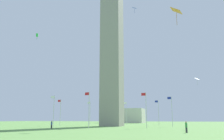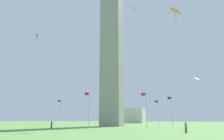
{
  "view_description": "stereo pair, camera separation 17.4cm",
  "coord_description": "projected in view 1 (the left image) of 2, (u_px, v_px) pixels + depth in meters",
  "views": [
    {
      "loc": [
        -21.0,
        66.0,
        2.08
      ],
      "look_at": [
        0.0,
        0.0,
        16.63
      ],
      "focal_mm": 37.38,
      "sensor_mm": 36.0,
      "label": 1
    },
    {
      "loc": [
        -21.16,
        65.95,
        2.08
      ],
      "look_at": [
        0.0,
        0.0,
        16.63
      ],
      "focal_mm": 37.38,
      "sensor_mm": 36.0,
      "label": 2
    }
  ],
  "objects": [
    {
      "name": "flagpole_se",
      "position": [
        146.0,
        108.0,
        53.43
      ],
      "size": [
        1.12,
        0.14,
        8.14
      ],
      "color": "silver",
      "rests_on": "ground"
    },
    {
      "name": "flagpole_n",
      "position": [
        60.0,
        111.0,
        73.36
      ],
      "size": [
        1.12,
        0.14,
        8.14
      ],
      "color": "silver",
      "rests_on": "ground"
    },
    {
      "name": "kite_orange_diamond",
      "position": [
        176.0,
        11.0,
        29.2
      ],
      "size": [
        1.49,
        1.64,
        2.34
      ],
      "color": "orange"
    },
    {
      "name": "kite_blue_diamond",
      "position": [
        134.0,
        8.0,
        66.76
      ],
      "size": [
        1.54,
        1.57,
        1.92
      ],
      "color": "blue"
    },
    {
      "name": "flagpole_sw",
      "position": [
        158.0,
        111.0,
        75.97
      ],
      "size": [
        1.12,
        0.14,
        8.14
      ],
      "color": "silver",
      "rests_on": "ground"
    },
    {
      "name": "person_blue_shirt",
      "position": [
        52.0,
        125.0,
        50.91
      ],
      "size": [
        0.32,
        0.32,
        1.68
      ],
      "rotation": [
        0.0,
        0.0,
        -1.64
      ],
      "color": "#2D2D38",
      "rests_on": "ground"
    },
    {
      "name": "kite_green_box",
      "position": [
        37.0,
        35.0,
        58.41
      ],
      "size": [
        0.71,
        0.9,
        1.71
      ],
      "color": "green"
    },
    {
      "name": "flagpole_ne",
      "position": [
        54.0,
        110.0,
        60.6
      ],
      "size": [
        1.12,
        0.14,
        8.14
      ],
      "color": "silver",
      "rests_on": "ground"
    },
    {
      "name": "ground_plane",
      "position": [
        112.0,
        126.0,
        67.35
      ],
      "size": [
        260.0,
        260.0,
        0.0
      ],
      "primitive_type": "plane",
      "color": "#609347"
    },
    {
      "name": "flagpole_s",
      "position": [
        172.0,
        110.0,
        63.22
      ],
      "size": [
        1.12,
        0.14,
        8.14
      ],
      "color": "silver",
      "rests_on": "ground"
    },
    {
      "name": "person_green_shirt",
      "position": [
        186.0,
        127.0,
        35.55
      ],
      "size": [
        0.32,
        0.32,
        1.74
      ],
      "rotation": [
        0.0,
        0.0,
        -0.61
      ],
      "color": "#2D2D38",
      "rests_on": "ground"
    },
    {
      "name": "flagpole_nw",
      "position": [
        90.0,
        112.0,
        83.14
      ],
      "size": [
        1.12,
        0.14,
        8.14
      ],
      "color": "silver",
      "rests_on": "ground"
    },
    {
      "name": "obelisk_monument",
      "position": [
        112.0,
        38.0,
        72.87
      ],
      "size": [
        5.9,
        5.9,
        53.64
      ],
      "color": "gray",
      "rests_on": "ground"
    },
    {
      "name": "distant_building",
      "position": [
        124.0,
        116.0,
        124.6
      ],
      "size": [
        21.47,
        11.34,
        7.43
      ],
      "color": "beige",
      "rests_on": "ground"
    },
    {
      "name": "kite_white_diamond",
      "position": [
        197.0,
        79.0,
        52.93
      ],
      "size": [
        1.24,
        1.28,
        1.63
      ],
      "color": "white"
    },
    {
      "name": "flagpole_e",
      "position": [
        89.0,
        108.0,
        52.35
      ],
      "size": [
        1.12,
        0.14,
        8.14
      ],
      "color": "silver",
      "rests_on": "ground"
    },
    {
      "name": "flagpole_w",
      "position": [
        126.0,
        112.0,
        84.22
      ],
      "size": [
        1.12,
        0.14,
        8.14
      ],
      "color": "silver",
      "rests_on": "ground"
    }
  ]
}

